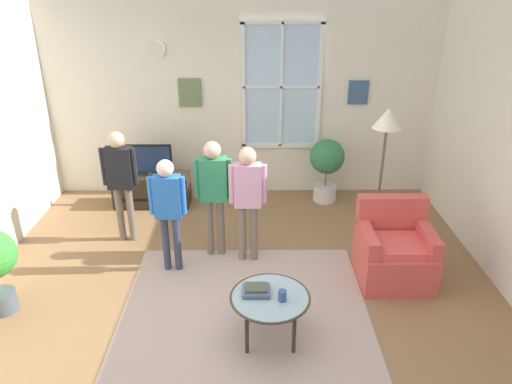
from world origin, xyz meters
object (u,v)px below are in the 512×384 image
object	(u,v)px
person_pink_shirt	(248,192)
potted_plant_by_window	(327,163)
person_blue_shirt	(168,203)
television	(149,159)
person_green_shirt	(214,186)
book_stack	(256,290)
cup	(282,296)
floor_lamp	(386,134)
coffee_table	(270,299)
remote_near_books	(259,287)
armchair	(394,251)
person_black_shirt	(120,174)
tv_stand	(152,189)

from	to	relation	value
person_pink_shirt	potted_plant_by_window	xyz separation A→B (m)	(1.12, 1.60, -0.29)
person_blue_shirt	television	bearing A→B (deg)	107.97
person_green_shirt	potted_plant_by_window	size ratio (longest dim) A/B	1.51
television	book_stack	size ratio (longest dim) A/B	2.50
book_stack	person_pink_shirt	distance (m)	1.33
cup	floor_lamp	world-z (taller)	floor_lamp
cup	coffee_table	bearing A→B (deg)	153.43
remote_near_books	person_green_shirt	bearing A→B (deg)	110.65
person_blue_shirt	remote_near_books	bearing A→B (deg)	-45.94
person_pink_shirt	floor_lamp	bearing A→B (deg)	6.81
cup	remote_near_books	xyz separation A→B (m)	(-0.20, 0.17, -0.04)
armchair	person_black_shirt	size ratio (longest dim) A/B	0.61
potted_plant_by_window	person_green_shirt	bearing A→B (deg)	-135.86
tv_stand	potted_plant_by_window	bearing A→B (deg)	2.36
armchair	floor_lamp	distance (m)	1.28
potted_plant_by_window	person_pink_shirt	bearing A→B (deg)	-125.13
tv_stand	remote_near_books	bearing A→B (deg)	-60.62
person_green_shirt	floor_lamp	distance (m)	1.99
person_green_shirt	person_black_shirt	bearing A→B (deg)	163.24
remote_near_books	television	bearing A→B (deg)	119.41
person_blue_shirt	person_green_shirt	size ratio (longest dim) A/B	0.94
television	coffee_table	world-z (taller)	television
remote_near_books	potted_plant_by_window	world-z (taller)	potted_plant_by_window
armchair	coffee_table	distance (m)	1.68
armchair	potted_plant_by_window	bearing A→B (deg)	103.39
coffee_table	remote_near_books	bearing A→B (deg)	127.64
tv_stand	person_black_shirt	bearing A→B (deg)	-97.09
remote_near_books	cup	bearing A→B (deg)	-41.17
tv_stand	television	distance (m)	0.47
cup	person_pink_shirt	world-z (taller)	person_pink_shirt
armchair	person_green_shirt	distance (m)	2.12
book_stack	person_green_shirt	xyz separation A→B (m)	(-0.47, 1.40, 0.40)
person_green_shirt	potted_plant_by_window	bearing A→B (deg)	44.14
coffee_table	cup	bearing A→B (deg)	-26.57
person_pink_shirt	person_green_shirt	size ratio (longest dim) A/B	0.98
television	floor_lamp	world-z (taller)	floor_lamp
book_stack	potted_plant_by_window	distance (m)	3.05
armchair	television	bearing A→B (deg)	148.19
potted_plant_by_window	armchair	bearing A→B (deg)	-76.61
person_green_shirt	remote_near_books	bearing A→B (deg)	-69.35
cup	person_black_shirt	world-z (taller)	person_black_shirt
person_black_shirt	armchair	bearing A→B (deg)	-15.07
television	cup	size ratio (longest dim) A/B	6.36
person_pink_shirt	potted_plant_by_window	bearing A→B (deg)	54.87
coffee_table	floor_lamp	size ratio (longest dim) A/B	0.41
person_black_shirt	television	bearing A→B (deg)	82.89
book_stack	cup	bearing A→B (deg)	-24.18
tv_stand	floor_lamp	size ratio (longest dim) A/B	0.61
tv_stand	person_blue_shirt	size ratio (longest dim) A/B	0.81
cup	remote_near_books	size ratio (longest dim) A/B	0.72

